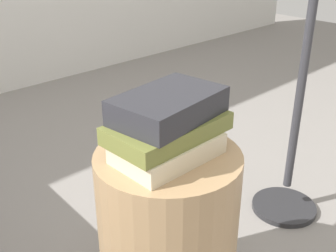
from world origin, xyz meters
The scene contains 4 objects.
side_table centered at (0.00, 0.00, 0.25)m, with size 0.36×0.36×0.49m, color tan.
book_cream centered at (-0.01, -0.01, 0.52)m, with size 0.24×0.16×0.05m, color beige.
book_olive centered at (0.00, 0.00, 0.56)m, with size 0.28×0.16×0.04m, color olive.
book_charcoal centered at (0.01, 0.01, 0.61)m, with size 0.26×0.16×0.06m, color #28282D.
Camera 1 is at (-0.61, -0.64, 0.99)m, focal length 45.21 mm.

